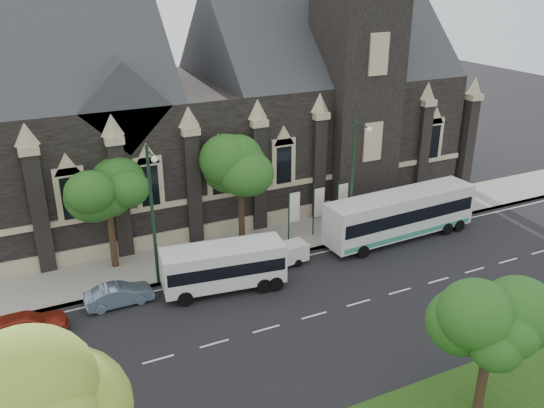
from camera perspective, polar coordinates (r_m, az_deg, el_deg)
ground at (r=31.53m, az=-0.59°, el=-12.49°), size 160.00×160.00×0.00m
sidewalk at (r=39.06m, az=-6.54°, el=-5.09°), size 80.00×5.00×0.15m
museum at (r=46.19m, az=-4.85°, el=10.07°), size 40.00×17.70×29.90m
tree_park_near at (r=18.74m, az=-23.59°, el=-18.32°), size 4.42×4.42×8.56m
tree_park_east at (r=25.91m, az=21.40°, el=-10.57°), size 3.40×3.40×6.28m
tree_walk_right at (r=38.90m, az=-3.05°, el=4.12°), size 4.08×4.08×7.80m
tree_walk_left at (r=36.63m, az=-16.14°, el=1.90°), size 3.91×3.91×7.64m
street_lamp_near at (r=39.18m, az=8.26°, el=2.95°), size 0.36×1.88×9.00m
street_lamp_mid at (r=33.85m, az=-11.92°, el=-0.53°), size 0.36×1.88×9.00m
banner_flag_left at (r=39.90m, az=2.08°, el=-0.66°), size 0.90×0.10×4.00m
banner_flag_center at (r=40.80m, az=4.57°, el=-0.18°), size 0.90×0.10×4.00m
banner_flag_right at (r=41.78m, az=6.95°, el=0.28°), size 0.90×0.10×4.00m
tour_coach at (r=41.56m, az=12.84°, el=-1.01°), size 11.91×3.18×3.45m
shuttle_bus at (r=34.36m, az=-4.89°, el=-6.15°), size 7.62×3.44×2.84m
box_trailer at (r=37.65m, az=2.11°, el=-4.83°), size 2.65×1.56×1.39m
sedan at (r=34.41m, az=-15.17°, el=-8.82°), size 3.90×1.38×1.28m
car_far_red at (r=33.13m, az=-23.76°, el=-11.18°), size 4.51×1.90×1.52m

